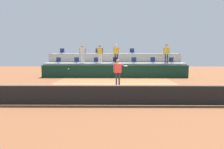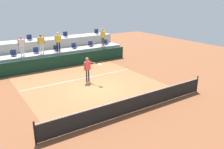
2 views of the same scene
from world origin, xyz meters
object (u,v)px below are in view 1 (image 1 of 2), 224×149
stadium_chair_lower_right (153,61)px  spectator_with_hat (166,52)px  stadium_chair_upper_far_left (62,51)px  stadium_chair_lower_left (77,61)px  stadium_chair_lower_mid_left (96,61)px  stadium_chair_lower_far_right (171,61)px  tennis_player (118,69)px  tennis_ball (69,69)px  spectator_leaning_on_rail (100,52)px  spectator_in_white (83,52)px  stadium_chair_lower_center (115,61)px  stadium_chair_lower_far_left (58,61)px  stadium_chair_upper_far_right (167,51)px  spectator_in_grey (116,52)px  stadium_chair_upper_left (98,51)px  stadium_chair_lower_mid_right (134,61)px  stadium_chair_upper_right (132,51)px

stadium_chair_lower_right → spectator_with_hat: 1.49m
stadium_chair_lower_right → stadium_chair_upper_far_left: stadium_chair_upper_far_left is taller
stadium_chair_lower_left → stadium_chair_lower_mid_left: (1.84, 0.00, 0.00)m
stadium_chair_lower_far_right → spectator_with_hat: 1.09m
stadium_chair_lower_far_right → tennis_player: 7.63m
stadium_chair_upper_far_left → tennis_ball: 10.15m
spectator_leaning_on_rail → spectator_with_hat: spectator_with_hat is taller
spectator_leaning_on_rail → stadium_chair_lower_far_right: bearing=3.3°
stadium_chair_lower_far_right → spectator_in_white: size_ratio=0.32×
stadium_chair_lower_center → spectator_with_hat: size_ratio=0.30×
stadium_chair_lower_far_left → spectator_with_hat: (10.04, -0.38, 0.85)m
stadium_chair_lower_right → spectator_leaning_on_rail: 5.00m
stadium_chair_upper_far_right → stadium_chair_lower_mid_left: bearing=-165.7°
stadium_chair_lower_mid_left → stadium_chair_lower_far_right: bearing=0.0°
stadium_chair_lower_right → spectator_in_grey: spectator_in_grey is taller
stadium_chair_upper_far_right → spectator_with_hat: spectator_with_hat is taller
stadium_chair_lower_center → stadium_chair_upper_left: size_ratio=1.00×
stadium_chair_lower_left → stadium_chair_upper_far_right: stadium_chair_upper_far_right is taller
stadium_chair_lower_center → spectator_in_grey: (0.08, -0.38, 0.81)m
stadium_chair_lower_far_left → spectator_in_white: bearing=-9.3°
stadium_chair_lower_left → stadium_chair_upper_far_left: 2.67m
stadium_chair_lower_left → tennis_player: (3.81, -5.68, -0.34)m
stadium_chair_lower_far_right → spectator_leaning_on_rail: (-6.66, -0.38, 0.78)m
spectator_in_white → spectator_with_hat: spectator_with_hat is taller
spectator_in_white → tennis_ball: bearing=-88.1°
stadium_chair_lower_left → stadium_chair_lower_center: 3.64m
stadium_chair_upper_far_left → spectator_in_grey: (5.49, -2.18, -0.04)m
stadium_chair_lower_center → spectator_with_hat: (4.68, -0.38, 0.85)m
stadium_chair_upper_left → stadium_chair_upper_far_right: 7.03m
stadium_chair_lower_right → tennis_player: 6.61m
stadium_chair_lower_left → stadium_chair_lower_mid_left: same height
stadium_chair_lower_mid_right → tennis_player: tennis_player is taller
stadium_chair_lower_mid_left → spectator_in_grey: spectator_in_grey is taller
stadium_chair_lower_mid_left → stadium_chair_lower_mid_right: size_ratio=1.00×
stadium_chair_lower_mid_left → stadium_chair_lower_far_right: same height
stadium_chair_upper_right → spectator_with_hat: spectator_with_hat is taller
spectator_with_hat → stadium_chair_upper_far_right: bearing=75.4°
stadium_chair_lower_far_right → stadium_chair_upper_far_left: 10.85m
stadium_chair_upper_right → tennis_player: (-1.54, -7.48, -1.19)m
stadium_chair_lower_far_left → stadium_chair_lower_mid_left: (3.56, 0.00, 0.00)m
spectator_leaning_on_rail → spectator_in_grey: size_ratio=0.98×
stadium_chair_upper_far_left → tennis_ball: size_ratio=7.65×
stadium_chair_upper_far_right → spectator_leaning_on_rail: 7.01m
stadium_chair_lower_left → stadium_chair_lower_mid_left: size_ratio=1.00×
stadium_chair_lower_far_left → stadium_chair_lower_right: same height
stadium_chair_lower_center → stadium_chair_lower_far_right: 5.25m
stadium_chair_lower_far_left → stadium_chair_lower_mid_right: same height
spectator_in_white → spectator_leaning_on_rail: bearing=0.0°
stadium_chair_lower_mid_right → stadium_chair_lower_far_right: size_ratio=1.00×
stadium_chair_lower_mid_right → spectator_with_hat: bearing=-7.5°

